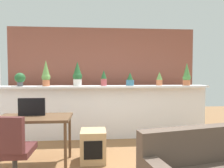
% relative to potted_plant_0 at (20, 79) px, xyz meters
% --- Properties ---
extents(divider_wall, '(4.45, 0.16, 1.11)m').
position_rel_potted_plant_0_xyz_m(divider_wall, '(1.73, 0.08, -0.75)').
color(divider_wall, white).
rests_on(divider_wall, ground).
extents(plant_shelf, '(4.45, 0.38, 0.04)m').
position_rel_potted_plant_0_xyz_m(plant_shelf, '(1.73, 0.04, -0.18)').
color(plant_shelf, white).
rests_on(plant_shelf, divider_wall).
extents(brick_wall_behind, '(4.45, 0.10, 2.50)m').
position_rel_potted_plant_0_xyz_m(brick_wall_behind, '(1.73, 0.68, -0.05)').
color(brick_wall_behind, brown).
rests_on(brick_wall_behind, ground).
extents(potted_plant_0, '(0.21, 0.21, 0.27)m').
position_rel_potted_plant_0_xyz_m(potted_plant_0, '(0.00, 0.00, 0.00)').
color(potted_plant_0, '#4C4C51').
rests_on(potted_plant_0, plant_shelf).
extents(potted_plant_1, '(0.18, 0.18, 0.53)m').
position_rel_potted_plant_0_xyz_m(potted_plant_1, '(0.52, 0.02, 0.10)').
color(potted_plant_1, '#C66B42').
rests_on(potted_plant_1, plant_shelf).
extents(potted_plant_2, '(0.20, 0.20, 0.51)m').
position_rel_potted_plant_0_xyz_m(potted_plant_2, '(1.16, 0.07, 0.08)').
color(potted_plant_2, silver).
rests_on(potted_plant_2, plant_shelf).
extents(potted_plant_3, '(0.13, 0.13, 0.34)m').
position_rel_potted_plant_0_xyz_m(potted_plant_3, '(1.71, 0.02, 0.02)').
color(potted_plant_3, '#B7474C').
rests_on(potted_plant_3, plant_shelf).
extents(potted_plant_4, '(0.17, 0.17, 0.29)m').
position_rel_potted_plant_0_xyz_m(potted_plant_4, '(2.28, 0.05, -0.03)').
color(potted_plant_4, '#386B84').
rests_on(potted_plant_4, plant_shelf).
extents(potted_plant_5, '(0.13, 0.13, 0.30)m').
position_rel_potted_plant_0_xyz_m(potted_plant_5, '(2.93, 0.07, -0.01)').
color(potted_plant_5, '#C66B42').
rests_on(potted_plant_5, plant_shelf).
extents(potted_plant_6, '(0.17, 0.17, 0.50)m').
position_rel_potted_plant_0_xyz_m(potted_plant_6, '(3.53, 0.03, 0.07)').
color(potted_plant_6, '#C66B42').
rests_on(potted_plant_6, plant_shelf).
extents(desk, '(1.10, 0.60, 0.75)m').
position_rel_potted_plant_0_xyz_m(desk, '(0.60, -1.14, -0.64)').
color(desk, brown).
rests_on(desk, ground).
extents(tv_monitor, '(0.41, 0.04, 0.27)m').
position_rel_potted_plant_0_xyz_m(tv_monitor, '(0.54, -1.06, -0.42)').
color(tv_monitor, black).
rests_on(tv_monitor, desk).
extents(office_chair, '(0.47, 0.48, 0.91)m').
position_rel_potted_plant_0_xyz_m(office_chair, '(0.52, -1.79, -0.92)').
color(office_chair, '#262628').
rests_on(office_chair, ground).
extents(side_cube_shelf, '(0.40, 0.41, 0.50)m').
position_rel_potted_plant_0_xyz_m(side_cube_shelf, '(1.50, -1.08, -1.05)').
color(side_cube_shelf, tan).
rests_on(side_cube_shelf, ground).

